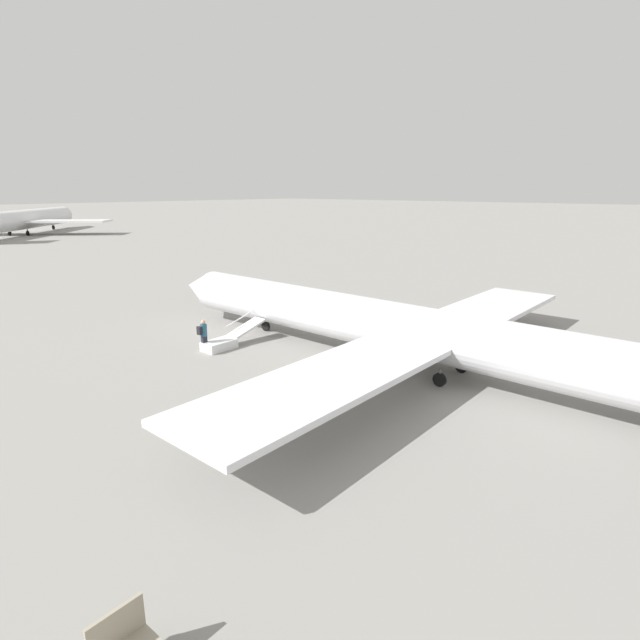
{
  "coord_description": "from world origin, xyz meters",
  "views": [
    {
      "loc": [
        -12.54,
        20.29,
        8.56
      ],
      "look_at": [
        4.37,
        0.83,
        1.74
      ],
      "focal_mm": 28.0,
      "sensor_mm": 36.0,
      "label": 1
    }
  ],
  "objects_px": {
    "airplane_main": "(416,331)",
    "passenger": "(203,333)",
    "boarding_stairs": "(225,341)",
    "airplane_far_right": "(24,219)"
  },
  "relations": [
    {
      "from": "airplane_main",
      "to": "passenger",
      "type": "bearing_deg",
      "value": 26.02
    },
    {
      "from": "airplane_far_right",
      "to": "passenger",
      "type": "bearing_deg",
      "value": -148.29
    },
    {
      "from": "boarding_stairs",
      "to": "passenger",
      "type": "relative_size",
      "value": 2.31
    },
    {
      "from": "airplane_far_right",
      "to": "boarding_stairs",
      "type": "distance_m",
      "value": 86.94
    },
    {
      "from": "boarding_stairs",
      "to": "passenger",
      "type": "distance_m",
      "value": 1.36
    },
    {
      "from": "airplane_far_right",
      "to": "boarding_stairs",
      "type": "relative_size",
      "value": 8.37
    },
    {
      "from": "airplane_main",
      "to": "boarding_stairs",
      "type": "relative_size",
      "value": 8.75
    },
    {
      "from": "boarding_stairs",
      "to": "passenger",
      "type": "xyz_separation_m",
      "value": [
        0.35,
        1.15,
        0.64
      ]
    },
    {
      "from": "airplane_main",
      "to": "passenger",
      "type": "distance_m",
      "value": 11.28
    },
    {
      "from": "airplane_far_right",
      "to": "boarding_stairs",
      "type": "bearing_deg",
      "value": -147.5
    }
  ]
}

